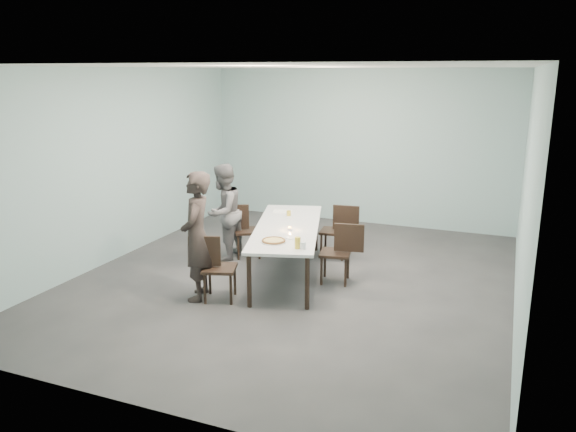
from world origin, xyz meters
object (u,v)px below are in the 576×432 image
at_px(beer_glass, 298,243).
at_px(diner_near, 197,236).
at_px(diner_far, 223,212).
at_px(side_plate, 292,237).
at_px(tealight, 290,229).
at_px(chair_far_left, 243,227).
at_px(water_tumbler, 303,245).
at_px(chair_near_right, 341,249).
at_px(pizza, 274,241).
at_px(chair_near_left, 213,263).
at_px(amber_tumbler, 289,213).
at_px(chair_far_right, 339,227).
at_px(table, 287,230).

bearing_deg(beer_glass, diner_near, -166.51).
bearing_deg(diner_far, side_plate, 64.25).
height_order(diner_near, tealight, diner_near).
height_order(diner_far, side_plate, diner_far).
bearing_deg(chair_far_left, water_tumbler, -72.93).
bearing_deg(beer_glass, chair_near_right, 72.47).
bearing_deg(chair_near_right, diner_near, 28.14).
height_order(chair_far_left, pizza, chair_far_left).
height_order(chair_near_left, tealight, chair_near_left).
distance_m(diner_near, side_plate, 1.27).
xyz_separation_m(pizza, amber_tumbler, (-0.34, 1.38, 0.02)).
height_order(chair_far_left, amber_tumbler, chair_far_left).
relative_size(chair_far_right, diner_near, 0.51).
distance_m(diner_near, water_tumbler, 1.39).
distance_m(diner_far, side_plate, 1.72).
bearing_deg(table, side_plate, -62.16).
bearing_deg(beer_glass, water_tumbler, 15.98).
bearing_deg(chair_far_left, chair_near_left, -106.38).
bearing_deg(side_plate, tealight, 115.40).
relative_size(beer_glass, amber_tumbler, 1.88).
height_order(chair_near_left, water_tumbler, chair_near_left).
relative_size(chair_far_left, water_tumbler, 9.67).
relative_size(diner_far, beer_glass, 10.28).
relative_size(table, amber_tumbler, 34.36).
bearing_deg(amber_tumbler, diner_near, -106.99).
bearing_deg(chair_far_left, pizza, -80.20).
bearing_deg(chair_near_right, table, -9.76).
xyz_separation_m(chair_far_left, chair_far_right, (1.45, 0.55, 0.00)).
distance_m(chair_far_left, diner_far, 0.41).
relative_size(diner_far, tealight, 27.53).
bearing_deg(table, chair_near_left, -114.35).
distance_m(table, chair_near_left, 1.35).
height_order(side_plate, water_tumbler, water_tumbler).
xyz_separation_m(beer_glass, water_tumbler, (0.06, 0.02, -0.03)).
bearing_deg(chair_far_left, chair_far_right, -9.65).
bearing_deg(tealight, chair_near_right, 15.43).
distance_m(chair_near_left, water_tumbler, 1.21).
relative_size(chair_near_left, diner_far, 0.56).
bearing_deg(diner_far, chair_near_right, 84.87).
distance_m(side_plate, tealight, 0.37).
distance_m(table, water_tumbler, 1.10).
height_order(chair_far_left, chair_near_right, same).
relative_size(table, chair_near_right, 3.16).
relative_size(chair_far_right, amber_tumbler, 10.88).
bearing_deg(chair_near_right, chair_far_right, -81.66).
bearing_deg(diner_near, chair_far_left, 168.94).
bearing_deg(amber_tumbler, diner_far, -165.77).
relative_size(chair_near_right, pizza, 2.56).
bearing_deg(beer_glass, side_plate, 120.77).
bearing_deg(tealight, diner_far, 159.29).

